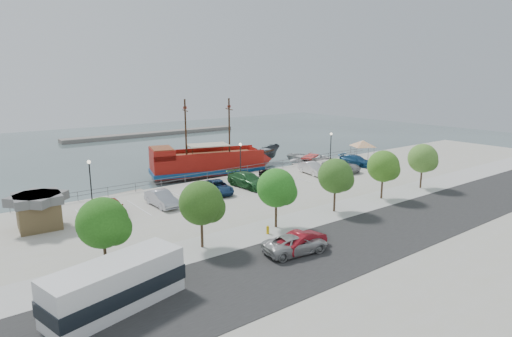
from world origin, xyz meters
TOP-DOWN VIEW (x-y plane):
  - ground at (0.00, 0.00)m, footprint 160.00×160.00m
  - land_slab at (0.00, -21.00)m, footprint 100.00×58.00m
  - street at (0.00, -16.00)m, footprint 100.00×8.00m
  - sidewalk at (0.00, -10.00)m, footprint 100.00×4.00m
  - seawall_railing at (0.00, 7.80)m, footprint 50.00×0.06m
  - far_shore at (10.00, 55.00)m, footprint 40.00×3.00m
  - pirate_ship at (0.22, 12.59)m, footprint 17.54×8.95m
  - patrol_boat at (10.48, 15.14)m, footprint 6.62×3.22m
  - speedboat at (16.07, 10.74)m, footprint 7.73×8.60m
  - dock_west at (-14.90, 9.20)m, footprint 7.73×3.04m
  - dock_mid at (6.85, 9.20)m, footprint 7.66×4.95m
  - dock_east at (15.70, 9.20)m, footprint 7.26×3.78m
  - shed at (-23.63, 1.68)m, footprint 3.71×3.71m
  - canopy_tent at (20.26, 4.15)m, footprint 5.42×5.42m
  - street_van at (-10.18, -14.81)m, footprint 5.10×2.91m
  - street_sedan at (-9.36, -14.68)m, footprint 4.38×2.16m
  - shuttle_bus at (-22.91, -14.50)m, footprint 7.95×4.37m
  - fire_hydrant at (-9.51, -10.80)m, footprint 0.25×0.25m
  - lamp_post_left at (-18.00, 6.50)m, footprint 0.36×0.36m
  - lamp_post_mid at (0.00, 6.50)m, footprint 0.36×0.36m
  - lamp_post_right at (16.00, 6.50)m, footprint 0.36×0.36m
  - tree_a at (-21.85, -10.07)m, footprint 3.30×3.20m
  - tree_b at (-14.85, -10.07)m, footprint 3.30×3.20m
  - tree_c at (-7.85, -10.07)m, footprint 3.30×3.20m
  - tree_d at (-0.85, -10.07)m, footprint 3.30×3.20m
  - tree_e at (6.15, -10.07)m, footprint 3.30×3.20m
  - tree_f at (13.15, -10.07)m, footprint 3.30×3.20m
  - parked_car_a at (-17.57, 1.65)m, footprint 1.76×4.11m
  - parked_car_b at (-12.99, 1.21)m, footprint 1.75×4.63m
  - parked_car_c at (-6.15, 1.97)m, footprint 3.16×5.21m
  - parked_car_d at (-2.13, 2.04)m, footprint 2.68×5.78m
  - parked_car_e at (1.84, 2.61)m, footprint 2.25×4.36m
  - parked_car_f at (8.28, 2.31)m, footprint 2.35×4.79m
  - parked_car_g at (12.53, 1.23)m, footprint 3.14×5.52m
  - parked_car_h at (16.90, 2.50)m, footprint 2.72×5.17m

SIDE VIEW (x-z plane):
  - ground at x=0.00m, z-range -1.00..-1.00m
  - dock_east at x=15.70m, z-range -1.00..-0.60m
  - dock_mid at x=6.85m, z-range -1.00..-0.57m
  - dock_west at x=-14.90m, z-range -1.00..-0.57m
  - land_slab at x=0.00m, z-range -1.20..0.00m
  - far_shore at x=10.00m, z-range -1.00..-0.20m
  - speedboat at x=16.07m, z-range -1.00..0.46m
  - street at x=0.00m, z-range -0.01..0.03m
  - sidewalk at x=0.00m, z-range -0.01..0.04m
  - patrol_boat at x=10.48m, z-range -1.00..1.46m
  - fire_hydrant at x=-9.51m, z-range 0.03..0.74m
  - seawall_railing at x=0.00m, z-range 0.03..1.03m
  - street_van at x=-10.18m, z-range 0.00..1.34m
  - parked_car_c at x=-6.15m, z-range 0.00..1.35m
  - street_sedan at x=-9.36m, z-range 0.00..1.38m
  - parked_car_a at x=-17.57m, z-range 0.00..1.38m
  - parked_car_e at x=1.84m, z-range 0.00..1.42m
  - parked_car_h at x=16.90m, z-range 0.00..1.43m
  - parked_car_g at x=12.53m, z-range 0.00..1.45m
  - parked_car_b at x=-12.99m, z-range 0.00..1.51m
  - parked_car_f at x=8.28m, z-range 0.00..1.51m
  - parked_car_d at x=-2.13m, z-range 0.00..1.64m
  - pirate_ship at x=0.22m, z-range -4.61..6.25m
  - shuttle_bus at x=-22.91m, z-range -0.04..2.61m
  - shed at x=-23.63m, z-range 0.09..2.98m
  - lamp_post_left at x=-18.00m, z-range 0.80..5.08m
  - lamp_post_mid at x=0.00m, z-range 0.80..5.08m
  - lamp_post_right at x=16.00m, z-range 0.80..5.08m
  - canopy_tent at x=20.26m, z-range 1.30..4.83m
  - tree_a at x=-21.85m, z-range 0.80..5.80m
  - tree_b at x=-14.85m, z-range 0.80..5.80m
  - tree_c at x=-7.85m, z-range 0.80..5.80m
  - tree_d at x=-0.85m, z-range 0.80..5.80m
  - tree_e at x=6.15m, z-range 0.80..5.80m
  - tree_f at x=13.15m, z-range 0.80..5.80m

